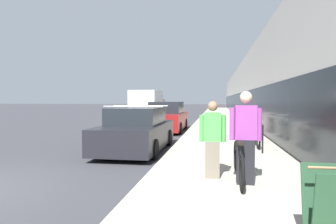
{
  "coord_description": "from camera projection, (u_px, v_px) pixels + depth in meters",
  "views": [
    {
      "loc": [
        4.8,
        -4.64,
        1.73
      ],
      "look_at": [
        1.94,
        13.13,
        0.98
      ],
      "focal_mm": 32.0,
      "sensor_mm": 36.0,
      "label": 1
    }
  ],
  "objects": [
    {
      "name": "sidewalk_slab",
      "position": [
        220.0,
        119.0,
        25.31
      ],
      "size": [
        3.55,
        70.0,
        0.14
      ],
      "color": "#B2AA99",
      "rests_on": "ground"
    },
    {
      "name": "storefront_facade",
      "position": [
        283.0,
        93.0,
        32.02
      ],
      "size": [
        10.01,
        70.0,
        4.99
      ],
      "color": "silver",
      "rests_on": "ground"
    },
    {
      "name": "tandem_bicycle",
      "position": [
        238.0,
        162.0,
        5.93
      ],
      "size": [
        0.52,
        2.32,
        0.83
      ],
      "color": "black",
      "rests_on": "sidewalk_slab"
    },
    {
      "name": "person_rider",
      "position": [
        246.0,
        137.0,
        5.61
      ],
      "size": [
        0.59,
        0.23,
        1.74
      ],
      "color": "black",
      "rests_on": "sidewalk_slab"
    },
    {
      "name": "person_bystander",
      "position": [
        213.0,
        139.0,
        6.04
      ],
      "size": [
        0.53,
        0.21,
        1.56
      ],
      "color": "#756B5B",
      "rests_on": "sidewalk_slab"
    },
    {
      "name": "bike_rack_hoop",
      "position": [
        261.0,
        135.0,
        9.09
      ],
      "size": [
        0.05,
        0.6,
        0.84
      ],
      "color": "black",
      "rests_on": "sidewalk_slab"
    },
    {
      "name": "cruiser_bike_nearest",
      "position": [
        256.0,
        136.0,
        10.03
      ],
      "size": [
        0.52,
        1.62,
        0.83
      ],
      "color": "black",
      "rests_on": "sidewalk_slab"
    },
    {
      "name": "cruiser_bike_middle",
      "position": [
        252.0,
        128.0,
        12.28
      ],
      "size": [
        0.52,
        1.81,
        0.96
      ],
      "color": "black",
      "rests_on": "sidewalk_slab"
    },
    {
      "name": "cruiser_bike_farthest",
      "position": [
        248.0,
        124.0,
        14.71
      ],
      "size": [
        0.52,
        1.72,
        0.93
      ],
      "color": "black",
      "rests_on": "sidewalk_slab"
    },
    {
      "name": "sandwich_board_sign",
      "position": [
        336.0,
        210.0,
        3.07
      ],
      "size": [
        0.56,
        0.56,
        0.9
      ],
      "color": "#23472D",
      "rests_on": "sidewalk_slab"
    },
    {
      "name": "parked_sedan_curbside",
      "position": [
        137.0,
        131.0,
        10.03
      ],
      "size": [
        1.95,
        4.45,
        1.53
      ],
      "color": "black",
      "rests_on": "ground"
    },
    {
      "name": "vintage_roadster_curbside",
      "position": [
        167.0,
        118.0,
        16.41
      ],
      "size": [
        1.95,
        4.63,
        1.61
      ],
      "color": "maroon",
      "rests_on": "ground"
    },
    {
      "name": "moving_truck",
      "position": [
        148.0,
        104.0,
        29.75
      ],
      "size": [
        2.56,
        6.06,
        2.61
      ],
      "color": "orange",
      "rests_on": "ground"
    }
  ]
}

